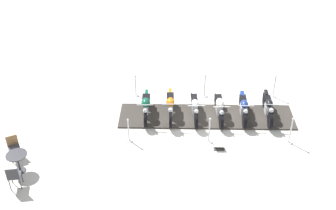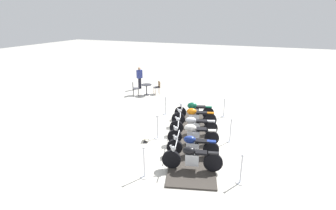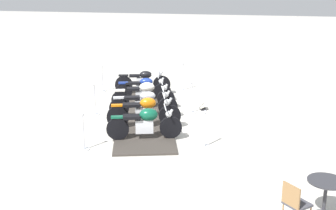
# 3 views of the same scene
# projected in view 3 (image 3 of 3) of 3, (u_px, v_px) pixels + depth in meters

# --- Properties ---
(ground_plane) EXTENTS (80.00, 80.00, 0.00)m
(ground_plane) POSITION_uv_depth(u_px,v_px,m) (144.00, 114.00, 14.51)
(ground_plane) COLOR beige
(display_platform) EXTENTS (3.56, 7.35, 0.06)m
(display_platform) POSITION_uv_depth(u_px,v_px,m) (144.00, 113.00, 14.51)
(display_platform) COLOR #38332D
(display_platform) RESTS_ON ground_plane
(motorcycle_forest) EXTENTS (2.04, 0.84, 0.92)m
(motorcycle_forest) POSITION_uv_depth(u_px,v_px,m) (146.00, 122.00, 11.99)
(motorcycle_forest) COLOR black
(motorcycle_forest) RESTS_ON display_platform
(motorcycle_copper) EXTENTS (2.16, 0.87, 0.98)m
(motorcycle_copper) POSITION_uv_depth(u_px,v_px,m) (145.00, 111.00, 12.94)
(motorcycle_copper) COLOR black
(motorcycle_copper) RESTS_ON display_platform
(motorcycle_chrome) EXTENTS (2.13, 0.92, 0.93)m
(motorcycle_chrome) POSITION_uv_depth(u_px,v_px,m) (145.00, 103.00, 13.90)
(motorcycle_chrome) COLOR black
(motorcycle_chrome) RESTS_ON display_platform
(motorcycle_cream) EXTENTS (2.12, 0.91, 0.91)m
(motorcycle_cream) POSITION_uv_depth(u_px,v_px,m) (144.00, 95.00, 14.84)
(motorcycle_cream) COLOR black
(motorcycle_cream) RESTS_ON display_platform
(motorcycle_navy) EXTENTS (2.02, 0.75, 0.92)m
(motorcycle_navy) POSITION_uv_depth(u_px,v_px,m) (144.00, 89.00, 15.80)
(motorcycle_navy) COLOR black
(motorcycle_navy) RESTS_ON display_platform
(motorcycle_black) EXTENTS (2.12, 0.75, 0.99)m
(motorcycle_black) POSITION_uv_depth(u_px,v_px,m) (143.00, 81.00, 16.74)
(motorcycle_black) COLOR black
(motorcycle_black) RESTS_ON display_platform
(stanchion_right_mid) EXTENTS (0.34, 0.34, 1.11)m
(stanchion_right_mid) POSITION_uv_depth(u_px,v_px,m) (191.00, 103.00, 14.52)
(stanchion_right_mid) COLOR silver
(stanchion_right_mid) RESTS_ON ground_plane
(stanchion_left_front) EXTENTS (0.30, 0.30, 1.02)m
(stanchion_left_front) POSITION_uv_depth(u_px,v_px,m) (84.00, 137.00, 11.40)
(stanchion_left_front) COLOR silver
(stanchion_left_front) RESTS_ON ground_plane
(stanchion_left_mid) EXTENTS (0.31, 0.31, 1.09)m
(stanchion_left_mid) POSITION_uv_depth(u_px,v_px,m) (95.00, 104.00, 14.31)
(stanchion_left_mid) COLOR silver
(stanchion_left_mid) RESTS_ON ground_plane
(stanchion_right_rear) EXTENTS (0.32, 0.32, 1.15)m
(stanchion_right_rear) POSITION_uv_depth(u_px,v_px,m) (183.00, 81.00, 17.42)
(stanchion_right_rear) COLOR silver
(stanchion_right_rear) RESTS_ON ground_plane
(stanchion_right_front) EXTENTS (0.31, 0.31, 1.03)m
(stanchion_right_front) POSITION_uv_depth(u_px,v_px,m) (205.00, 135.00, 11.60)
(stanchion_right_front) COLOR silver
(stanchion_right_front) RESTS_ON ground_plane
(stanchion_left_rear) EXTENTS (0.28, 0.28, 1.07)m
(stanchion_left_rear) POSITION_uv_depth(u_px,v_px,m) (102.00, 82.00, 17.22)
(stanchion_left_rear) COLOR silver
(stanchion_left_rear) RESTS_ON ground_plane
(info_placard) EXTENTS (0.32, 0.45, 0.19)m
(info_placard) POSITION_uv_depth(u_px,v_px,m) (203.00, 108.00, 14.97)
(info_placard) COLOR #333338
(info_placard) RESTS_ON ground_plane
(cafe_table) EXTENTS (0.72, 0.72, 0.75)m
(cafe_table) POSITION_uv_depth(u_px,v_px,m) (326.00, 189.00, 8.16)
(cafe_table) COLOR #2D2D33
(cafe_table) RESTS_ON ground_plane
(cafe_chair_near_table) EXTENTS (0.57, 0.57, 0.90)m
(cafe_chair_near_table) POSITION_uv_depth(u_px,v_px,m) (295.00, 202.00, 7.76)
(cafe_chair_near_table) COLOR olive
(cafe_chair_near_table) RESTS_ON ground_plane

